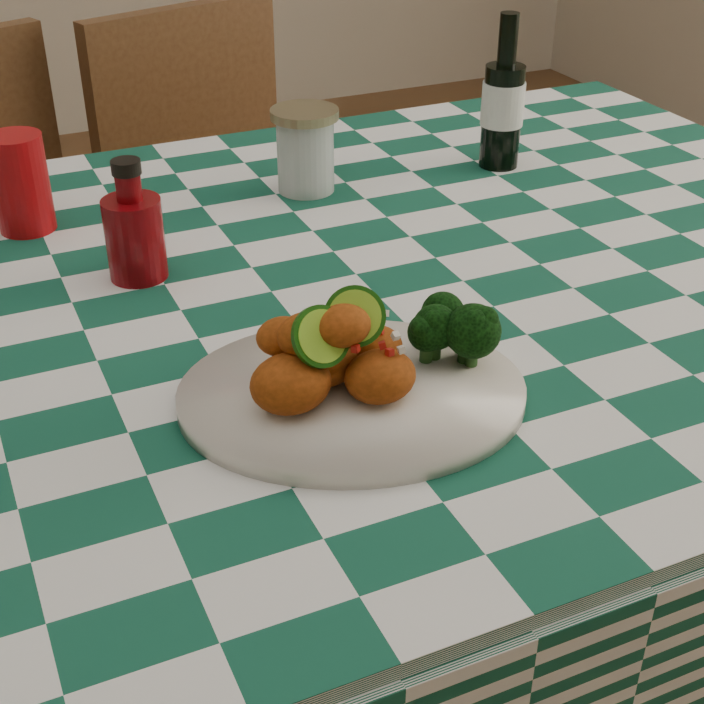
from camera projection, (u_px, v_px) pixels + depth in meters
name	position (u px, v px, depth m)	size (l,w,h in m)	color
dining_table	(284.00, 557.00, 1.28)	(1.66, 1.06, 0.79)	#134F3A
plate	(352.00, 395.00, 0.89)	(0.32, 0.25, 0.02)	silver
fried_chicken_pile	(339.00, 349.00, 0.85)	(0.14, 0.10, 0.09)	#A64210
broccoli_side	(446.00, 329.00, 0.91)	(0.08, 0.08, 0.06)	black
red_tumbler	(21.00, 183.00, 1.19)	(0.07, 0.07, 0.12)	#9F080C
ketchup_bottle	(133.00, 220.00, 1.07)	(0.07, 0.07, 0.14)	#650509
mason_jar	(305.00, 150.00, 1.30)	(0.09, 0.09, 0.11)	#B2BCBA
beer_bottle	(504.00, 92.00, 1.35)	(0.06, 0.06, 0.21)	black
wooden_chair_left	(28.00, 315.00, 1.73)	(0.41, 0.43, 0.89)	#472814
wooden_chair_right	(251.00, 257.00, 1.92)	(0.41, 0.43, 0.89)	#472814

